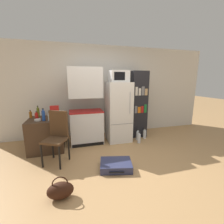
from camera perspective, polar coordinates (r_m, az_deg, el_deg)
ground_plane at (r=3.05m, az=4.68°, el=-20.04°), size 24.00×24.00×0.00m
wall_back at (r=4.57m, az=-1.45°, el=7.94°), size 6.40×0.10×2.59m
side_table at (r=3.89m, az=-23.60°, el=-7.70°), size 0.76×0.76×0.75m
kitchen_hutch at (r=3.85m, az=-9.88°, el=1.13°), size 0.83×0.52×1.92m
refrigerator at (r=4.01m, az=2.49°, el=0.02°), size 0.62×0.61×1.57m
microwave at (r=3.92m, az=2.62°, el=13.44°), size 0.47×0.38×0.29m
bookshelf at (r=4.34m, az=10.01°, el=2.78°), size 0.45×0.32×1.87m
bottle_ketchup_red at (r=3.79m, az=-26.78°, el=-1.39°), size 0.07×0.07×0.19m
bottle_blue_soda at (r=3.60m, az=-24.66°, el=-1.21°), size 0.07×0.07×0.28m
bottle_olive_oil at (r=4.04m, az=-26.32°, el=-0.06°), size 0.06×0.06×0.27m
bottle_amber_beer at (r=4.01m, az=-28.60°, el=-0.90°), size 0.06×0.06×0.18m
bottle_clear_short at (r=3.54m, az=-22.64°, el=-1.78°), size 0.07×0.07×0.20m
bowl at (r=3.67m, az=-26.48°, el=-2.69°), size 0.13×0.13×0.04m
cereal_box at (r=3.70m, az=-20.98°, el=-0.05°), size 0.19×0.07×0.30m
chair at (r=3.17m, az=-20.17°, el=-7.44°), size 0.54×0.54×1.03m
suitcase_large_flat at (r=2.96m, az=1.50°, el=-19.55°), size 0.66×0.54×0.13m
handbag at (r=2.44m, az=-19.05°, el=-26.35°), size 0.36×0.20×0.33m
water_bottle_front at (r=4.39m, az=12.29°, el=-8.17°), size 0.09×0.09×0.30m
water_bottle_middle at (r=4.04m, az=10.28°, el=-9.80°), size 0.08×0.08×0.31m
water_bottle_back at (r=4.23m, az=9.82°, el=-8.77°), size 0.09×0.09×0.31m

